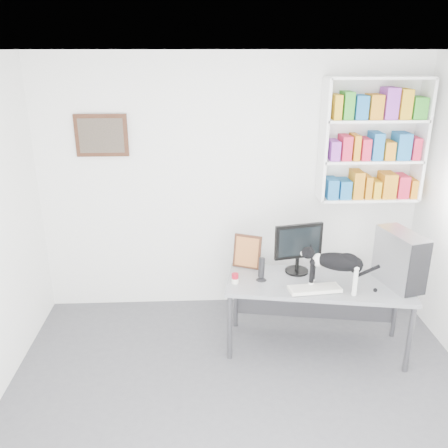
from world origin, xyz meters
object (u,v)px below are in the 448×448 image
at_px(bookshelf, 373,140).
at_px(speaker, 262,269).
at_px(pc_tower, 400,259).
at_px(desk, 316,315).
at_px(monitor, 298,248).
at_px(soup_can, 235,278).
at_px(leaning_print, 247,251).
at_px(cat, 336,271).
at_px(keyboard, 315,289).

bearing_deg(bookshelf, speaker, -148.21).
bearing_deg(pc_tower, desk, 160.37).
relative_size(bookshelf, monitor, 2.49).
xyz_separation_m(monitor, soup_can, (-0.61, -0.20, -0.20)).
relative_size(desk, speaker, 7.26).
distance_m(desk, leaning_print, 0.89).
xyz_separation_m(bookshelf, pc_tower, (0.05, -0.86, -0.90)).
bearing_deg(leaning_print, monitor, 6.36).
relative_size(monitor, cat, 0.82).
relative_size(speaker, leaning_print, 0.68).
relative_size(desk, pc_tower, 3.34).
relative_size(keyboard, cat, 0.76).
relative_size(desk, leaning_print, 4.94).
height_order(monitor, leaning_print, monitor).
height_order(keyboard, pc_tower, pc_tower).
height_order(desk, soup_can, soup_can).
relative_size(bookshelf, leaning_print, 3.67).
distance_m(desk, keyboard, 0.40).
bearing_deg(desk, cat, -46.76).
distance_m(leaning_print, cat, 0.89).
bearing_deg(keyboard, leaning_print, 131.07).
xyz_separation_m(monitor, pc_tower, (0.86, -0.29, 0.00)).
relative_size(bookshelf, pc_tower, 2.48).
bearing_deg(cat, soup_can, -169.36).
xyz_separation_m(speaker, leaning_print, (-0.11, 0.29, 0.05)).
relative_size(keyboard, leaning_print, 1.36).
bearing_deg(keyboard, soup_can, 159.78).
height_order(speaker, leaning_print, leaning_print).
bearing_deg(pc_tower, monitor, 147.19).
bearing_deg(soup_can, speaker, 10.77).
bearing_deg(cat, desk, 145.70).
bearing_deg(speaker, bookshelf, 50.25).
xyz_separation_m(desk, keyboard, (-0.07, -0.15, 0.37)).
bearing_deg(bookshelf, leaning_print, -161.16).
xyz_separation_m(bookshelf, desk, (-0.66, -0.80, -1.50)).
bearing_deg(desk, speaker, -177.86).
xyz_separation_m(keyboard, speaker, (-0.45, 0.22, 0.10)).
relative_size(monitor, pc_tower, 1.00).
relative_size(pc_tower, soup_can, 5.37).
relative_size(bookshelf, keyboard, 2.71).
height_order(keyboard, cat, cat).
relative_size(keyboard, soup_can, 4.93).
xyz_separation_m(desk, leaning_print, (-0.63, 0.36, 0.52)).
bearing_deg(desk, leaning_print, 159.76).
distance_m(keyboard, pc_tower, 0.82).
height_order(keyboard, speaker, speaker).
height_order(bookshelf, desk, bookshelf).
bearing_deg(keyboard, speaker, 147.48).
xyz_separation_m(monitor, leaning_print, (-0.47, 0.14, -0.08)).
bearing_deg(leaning_print, bookshelf, 41.68).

